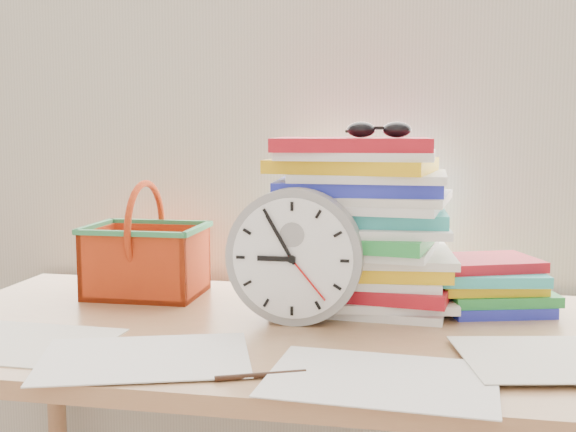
% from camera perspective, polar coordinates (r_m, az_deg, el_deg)
% --- Properties ---
extents(curtain, '(2.40, 0.01, 2.50)m').
position_cam_1_polar(curtain, '(1.65, 3.20, 13.70)').
color(curtain, beige).
rests_on(curtain, room_shell).
extents(desk, '(1.40, 0.70, 0.75)m').
position_cam_1_polar(desk, '(1.34, 0.74, -11.86)').
color(desk, '#A4764C').
rests_on(desk, ground).
extents(paper_stack, '(0.35, 0.29, 0.34)m').
position_cam_1_polar(paper_stack, '(1.44, 5.75, -0.55)').
color(paper_stack, white).
rests_on(paper_stack, desk).
extents(clock, '(0.25, 0.05, 0.25)m').
position_cam_1_polar(clock, '(1.31, 0.54, -3.20)').
color(clock, gray).
rests_on(clock, desk).
extents(sunglasses, '(0.14, 0.12, 0.03)m').
position_cam_1_polar(sunglasses, '(1.37, 7.19, 6.78)').
color(sunglasses, black).
rests_on(sunglasses, paper_stack).
extents(book_stack, '(0.29, 0.25, 0.10)m').
position_cam_1_polar(book_stack, '(1.48, 15.88, -5.23)').
color(book_stack, white).
rests_on(book_stack, desk).
extents(basket, '(0.24, 0.19, 0.24)m').
position_cam_1_polar(basket, '(1.57, -11.17, -1.84)').
color(basket, red).
rests_on(basket, desk).
extents(pen, '(0.13, 0.06, 0.01)m').
position_cam_1_polar(pen, '(1.06, -2.16, -12.48)').
color(pen, black).
rests_on(pen, desk).
extents(scattered_papers, '(1.26, 0.42, 0.02)m').
position_cam_1_polar(scattered_papers, '(1.31, 0.74, -8.52)').
color(scattered_papers, white).
rests_on(scattered_papers, desk).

